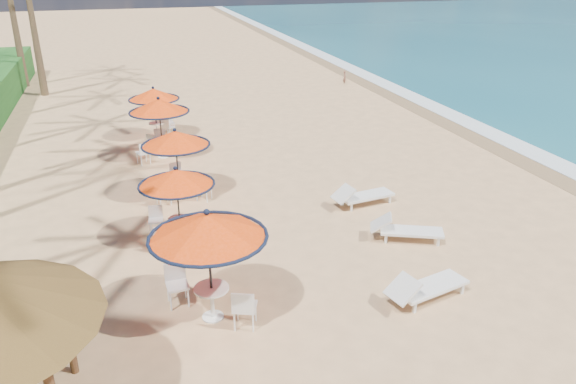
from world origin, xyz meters
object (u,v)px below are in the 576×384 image
station_0 (208,236)px  station_4 (155,98)px  station_1 (176,187)px  lounger_far (361,195)px  station_2 (176,147)px  lounger_mid (404,229)px  station_3 (158,113)px  lounger_near (425,287)px

station_0 → station_4: 14.01m
station_1 → lounger_far: size_ratio=1.02×
lounger_far → station_0: bearing=-149.3°
station_2 → lounger_far: size_ratio=1.09×
station_1 → lounger_mid: 6.46m
lounger_far → lounger_mid: bearing=-94.6°
station_3 → lounger_far: (5.74, -6.63, -1.44)m
lounger_far → lounger_near: bearing=-107.0°
lounger_near → lounger_mid: 3.01m
station_1 → station_3: bearing=89.1°
station_1 → lounger_mid: bearing=-16.9°
lounger_near → station_3: bearing=98.4°
station_1 → station_4: size_ratio=0.97×
station_3 → station_4: size_ratio=1.07×
lounger_far → station_3: bearing=121.8°
station_2 → station_3: bearing=93.4°
station_1 → station_4: station_4 is taller
lounger_near → lounger_far: size_ratio=1.03×
station_2 → station_3: size_ratio=0.96×
station_2 → lounger_near: size_ratio=1.05×
station_3 → lounger_far: station_3 is taller
lounger_near → lounger_far: (0.75, 5.41, -0.01)m
lounger_mid → lounger_far: bearing=118.5°
station_0 → lounger_far: (5.59, 4.65, -1.68)m
station_4 → lounger_near: station_4 is taller
station_0 → station_1: bearing=93.8°
lounger_near → lounger_far: bearing=68.0°
station_4 → lounger_near: size_ratio=1.02×
station_1 → lounger_mid: station_1 is taller
station_4 → lounger_near: 15.60m
station_1 → station_2: station_2 is taller
lounger_mid → station_2: bearing=162.5°
station_3 → lounger_far: 8.88m
station_3 → lounger_near: size_ratio=1.10×
station_3 → lounger_near: station_3 is taller
station_0 → station_4: size_ratio=1.17×
station_1 → lounger_near: 7.04m
station_1 → lounger_far: bearing=6.9°
station_2 → station_3: station_3 is taller
station_0 → station_3: size_ratio=1.09×
station_2 → station_4: (-0.14, 6.89, 0.02)m
station_0 → lounger_far: size_ratio=1.24×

